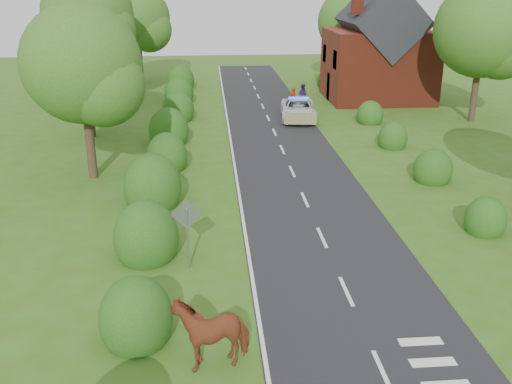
{
  "coord_description": "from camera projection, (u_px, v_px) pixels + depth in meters",
  "views": [
    {
      "loc": [
        -4.17,
        -15.48,
        9.29
      ],
      "look_at": [
        -2.39,
        5.75,
        1.3
      ],
      "focal_mm": 40.0,
      "sensor_mm": 36.0,
      "label": 1
    }
  ],
  "objects": [
    {
      "name": "tree_left_d",
      "position": [
        140.0,
        21.0,
        52.43
      ],
      "size": [
        6.15,
        6.0,
        8.89
      ],
      "color": "#332316",
      "rests_on": "ground"
    },
    {
      "name": "tree_left_a",
      "position": [
        87.0,
        69.0,
        26.46
      ],
      "size": [
        5.74,
        5.6,
        8.38
      ],
      "color": "#332316",
      "rests_on": "ground"
    },
    {
      "name": "pedestrian_purple",
      "position": [
        302.0,
        95.0,
        44.13
      ],
      "size": [
        1.05,
        0.99,
        1.71
      ],
      "primitive_type": "imported",
      "rotation": [
        0.0,
        0.0,
        2.58
      ],
      "color": "#3C2166",
      "rests_on": "ground"
    },
    {
      "name": "road_sign",
      "position": [
        187.0,
        224.0,
        18.93
      ],
      "size": [
        1.06,
        0.08,
        2.53
      ],
      "color": "gray",
      "rests_on": "ground"
    },
    {
      "name": "hedgerow_left",
      "position": [
        163.0,
        163.0,
        28.17
      ],
      "size": [
        2.75,
        50.41,
        3.0
      ],
      "color": "#164914",
      "rests_on": "ground"
    },
    {
      "name": "tree_right_b",
      "position": [
        488.0,
        33.0,
        37.44
      ],
      "size": [
        6.56,
        6.4,
        9.4
      ],
      "color": "#332316",
      "rests_on": "ground"
    },
    {
      "name": "tree_right_c",
      "position": [
        353.0,
        25.0,
        52.19
      ],
      "size": [
        6.15,
        6.0,
        8.58
      ],
      "color": "#332316",
      "rests_on": "ground"
    },
    {
      "name": "ground",
      "position": [
        346.0,
        292.0,
        18.03
      ],
      "size": [
        120.0,
        120.0,
        0.0
      ],
      "primitive_type": "plane",
      "color": "#3E5E14"
    },
    {
      "name": "road",
      "position": [
        285.0,
        155.0,
        32.03
      ],
      "size": [
        6.0,
        70.0,
        0.02
      ],
      "primitive_type": "cube",
      "color": "black",
      "rests_on": "ground"
    },
    {
      "name": "house",
      "position": [
        379.0,
        52.0,
        45.43
      ],
      "size": [
        8.0,
        7.4,
        9.17
      ],
      "color": "maroon",
      "rests_on": "ground"
    },
    {
      "name": "road_markings",
      "position": [
        259.0,
        167.0,
        29.96
      ],
      "size": [
        4.96,
        70.0,
        0.01
      ],
      "color": "white",
      "rests_on": "road"
    },
    {
      "name": "hedgerow_right",
      "position": [
        424.0,
        163.0,
        28.81
      ],
      "size": [
        2.1,
        45.78,
        2.1
      ],
      "color": "#164914",
      "rests_on": "ground"
    },
    {
      "name": "cow",
      "position": [
        211.0,
        333.0,
        14.57
      ],
      "size": [
        2.45,
        1.75,
        1.57
      ],
      "primitive_type": "imported",
      "rotation": [
        0.0,
        0.0,
        -1.28
      ],
      "color": "maroon",
      "rests_on": "ground"
    },
    {
      "name": "tree_left_c",
      "position": [
        92.0,
        18.0,
        42.58
      ],
      "size": [
        6.97,
        6.8,
        10.22
      ],
      "color": "#332316",
      "rests_on": "ground"
    },
    {
      "name": "tree_left_b",
      "position": [
        88.0,
        55.0,
        33.91
      ],
      "size": [
        5.74,
        5.6,
        8.07
      ],
      "color": "#332316",
      "rests_on": "ground"
    },
    {
      "name": "pedestrian_red",
      "position": [
        293.0,
        99.0,
        42.57
      ],
      "size": [
        0.76,
        0.71,
        1.74
      ],
      "primitive_type": "imported",
      "rotation": [
        0.0,
        0.0,
        3.77
      ],
      "color": "maroon",
      "rests_on": "ground"
    },
    {
      "name": "police_van",
      "position": [
        298.0,
        109.0,
        39.89
      ],
      "size": [
        2.87,
        5.37,
        1.57
      ],
      "rotation": [
        0.0,
        0.0,
        -0.1
      ],
      "color": "silver",
      "rests_on": "ground"
    }
  ]
}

